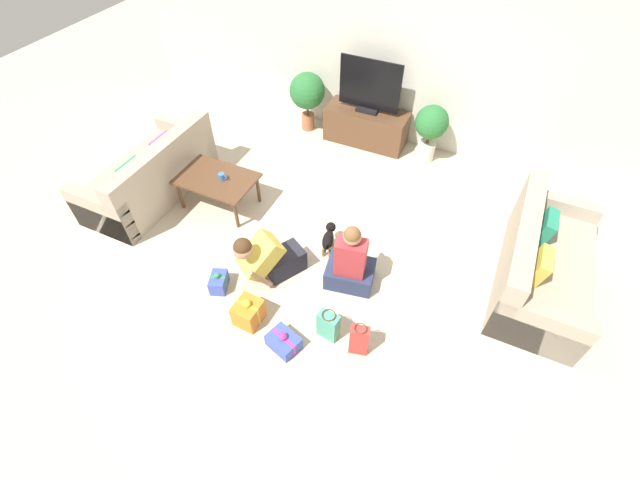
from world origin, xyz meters
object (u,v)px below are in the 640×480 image
(tv, at_px, (369,89))
(person_sitting, at_px, (350,264))
(dog, at_px, (329,237))
(gift_bag_a, at_px, (359,340))
(sofa_left, at_px, (152,176))
(potted_plant_back_right, at_px, (431,127))
(person_kneeling, at_px, (268,257))
(potted_plant_back_left, at_px, (307,93))
(gift_box_c, at_px, (284,342))
(mug, at_px, (222,177))
(gift_box_a, at_px, (219,282))
(coffee_table, at_px, (217,181))
(gift_box_b, at_px, (248,312))
(tv_console, at_px, (366,126))
(gift_bag_b, at_px, (328,325))
(sofa_right, at_px, (540,265))

(tv, height_order, person_sitting, tv)
(dog, relative_size, gift_bag_a, 1.09)
(dog, bearing_deg, sofa_left, -12.04)
(potted_plant_back_right, bearing_deg, person_kneeling, -108.64)
(potted_plant_back_left, distance_m, gift_box_c, 3.94)
(gift_bag_a, bearing_deg, dog, 126.43)
(person_kneeling, bearing_deg, tv, 119.92)
(mug, bearing_deg, potted_plant_back_right, 45.43)
(sofa_left, height_order, gift_box_a, sofa_left)
(sofa_left, relative_size, coffee_table, 1.90)
(gift_box_b, bearing_deg, person_kneeling, 98.44)
(tv, height_order, potted_plant_back_right, tv)
(tv_console, bearing_deg, mug, -117.31)
(tv_console, xyz_separation_m, tv, (0.00, 0.00, 0.61))
(coffee_table, relative_size, gift_bag_b, 2.63)
(potted_plant_back_right, height_order, gift_bag_a, potted_plant_back_right)
(sofa_left, distance_m, potted_plant_back_left, 2.59)
(gift_box_a, bearing_deg, gift_box_b, -22.96)
(sofa_right, height_order, tv_console, sofa_right)
(gift_box_c, bearing_deg, sofa_right, 41.36)
(potted_plant_back_right, xyz_separation_m, gift_bag_a, (0.26, -3.34, -0.35))
(coffee_table, xyz_separation_m, gift_box_c, (1.74, -1.50, -0.32))
(gift_bag_b, xyz_separation_m, mug, (-2.00, 1.20, 0.32))
(potted_plant_back_right, bearing_deg, dog, -104.06)
(gift_box_a, bearing_deg, potted_plant_back_left, 98.84)
(person_sitting, distance_m, mug, 2.00)
(sofa_right, bearing_deg, coffee_table, 95.75)
(sofa_right, xyz_separation_m, potted_plant_back_left, (-3.64, 1.72, 0.32))
(tv, bearing_deg, gift_box_b, -88.88)
(sofa_left, height_order, gift_box_c, sofa_left)
(tv, bearing_deg, sofa_left, -132.38)
(tv_console, bearing_deg, coffee_table, -119.16)
(sofa_left, bearing_deg, gift_box_b, 61.42)
(coffee_table, height_order, tv, tv)
(person_kneeling, bearing_deg, mug, 174.18)
(sofa_left, xyz_separation_m, person_sitting, (2.96, -0.30, 0.03))
(person_sitting, height_order, gift_bag_a, person_sitting)
(potted_plant_back_right, xyz_separation_m, gift_box_b, (-0.89, -3.49, -0.41))
(tv, xyz_separation_m, gift_box_b, (0.07, -3.54, -0.74))
(gift_bag_b, relative_size, mug, 3.08)
(sofa_left, bearing_deg, tv, 137.62)
(coffee_table, relative_size, potted_plant_back_right, 1.14)
(potted_plant_back_left, distance_m, dog, 2.65)
(dog, bearing_deg, gift_box_c, 82.02)
(potted_plant_back_left, bearing_deg, person_sitting, -55.44)
(tv_console, height_order, gift_box_c, tv_console)
(gift_bag_a, bearing_deg, gift_box_a, 177.71)
(person_kneeling, relative_size, gift_bag_b, 2.13)
(sofa_left, height_order, gift_box_b, sofa_left)
(sofa_left, distance_m, person_kneeling, 2.21)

